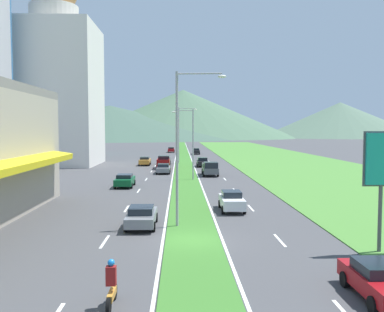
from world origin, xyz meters
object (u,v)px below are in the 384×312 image
Objects in this scene: car_3 at (142,216)px; car_8 at (171,150)px; car_1 at (203,162)px; pickup_truck_1 at (210,169)px; car_7 at (165,160)px; car_0 at (381,280)px; street_lamp_near at (182,139)px; street_lamp_far at (181,131)px; car_9 at (125,180)px; motorcycle_rider at (112,287)px; car_2 at (145,161)px; pickup_truck_0 at (164,162)px; car_6 at (232,201)px; street_lamp_mid at (191,139)px; car_4 at (163,168)px; car_5 at (196,151)px.

car_8 reaches higher than car_3.
pickup_truck_1 reaches higher than car_1.
car_0 is at bearing -170.32° from car_7.
street_lamp_near reaches higher than car_0.
car_8 is (-10.12, 100.79, 0.02)m from car_0.
street_lamp_far reaches higher than car_9.
car_7 is 39.70m from car_8.
car_3 is 88.63m from car_8.
street_lamp_near reaches higher than car_9.
car_0 is 10.21m from motorcycle_rider.
car_9 is 15.13m from pickup_truck_1.
street_lamp_far is 2.50× the size of car_8.
pickup_truck_0 is at bearing -149.56° from car_2.
street_lamp_near is 44.89m from car_1.
street_lamp_far reaches higher than car_2.
street_lamp_near is 2.15× the size of car_2.
car_7 reaches higher than car_2.
pickup_truck_1 is (6.78, 30.30, 0.26)m from car_3.
car_3 is at bearing -179.80° from car_7.
car_6 is 0.93× the size of car_7.
pickup_truck_0 is at bearing 104.62° from street_lamp_mid.
car_4 reaches higher than car_3.
car_5 is at bearing -4.15° from motorcycle_rider.
car_8 is at bearing -142.95° from car_5.
car_6 is (2.74, -20.36, -4.39)m from street_lamp_mid.
car_1 is 0.82× the size of pickup_truck_0.
car_3 is (3.74, -47.44, -0.06)m from car_2.
car_3 reaches higher than car_0.
pickup_truck_1 is at bearing -148.48° from car_2.
car_9 is (-10.33, 14.02, -0.04)m from car_6.
car_6 is (3.96, -46.07, -5.25)m from street_lamp_far.
car_8 is at bearing -0.01° from car_4.
street_lamp_far is 2.34× the size of car_7.
street_lamp_mid is 54.44m from car_5.
car_0 is 0.76× the size of pickup_truck_0.
car_5 is 61.41m from car_9.
car_1 is 39.05m from car_6.
car_7 is 19.89m from pickup_truck_1.
car_7 is 2.25× the size of motorcycle_rider.
car_8 is at bearing -174.27° from car_0.
car_9 is at bearing 10.67° from car_3.
car_9 is 32.16m from motorcycle_rider.
car_2 is 0.88× the size of pickup_truck_1.
car_3 is at bearing 179.79° from car_4.
car_9 is at bearing -43.56° from pickup_truck_1.
pickup_truck_0 reaches higher than car_9.
street_lamp_near is at bearing -148.04° from car_0.
street_lamp_far is 2.22× the size of car_5.
street_lamp_mid is 21.00m from car_6.
pickup_truck_1 is (6.65, -58.34, 0.23)m from car_8.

